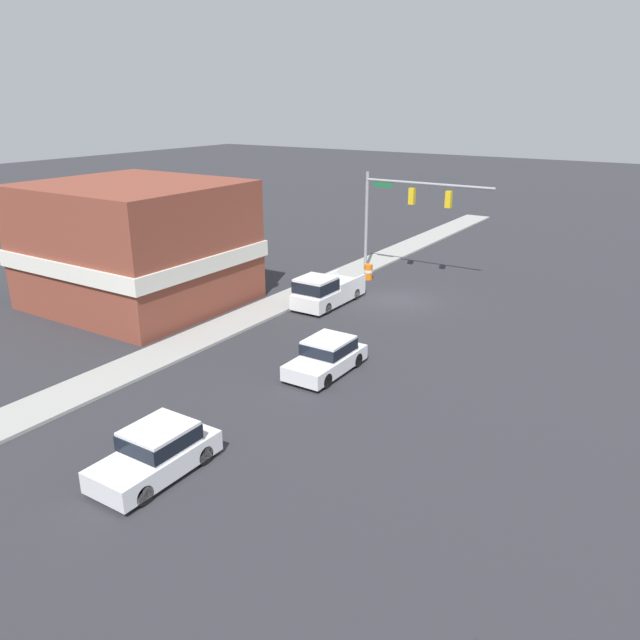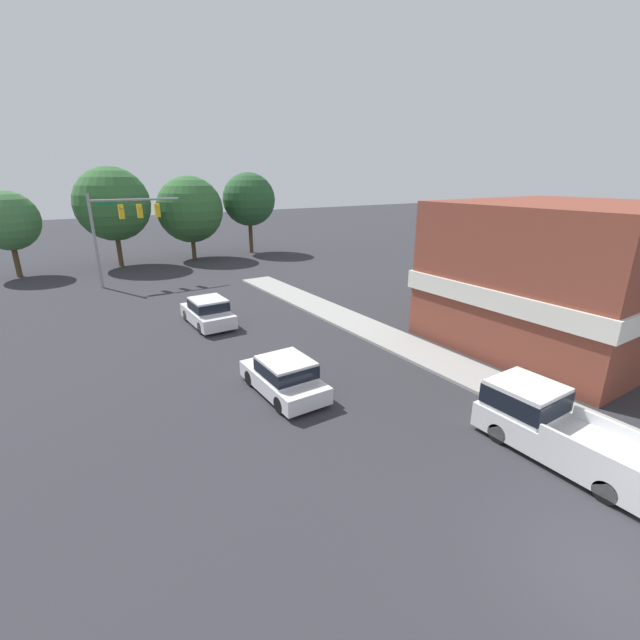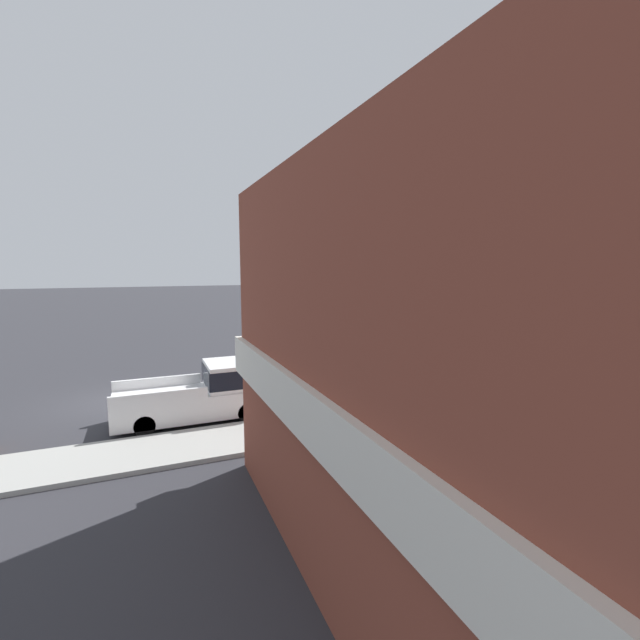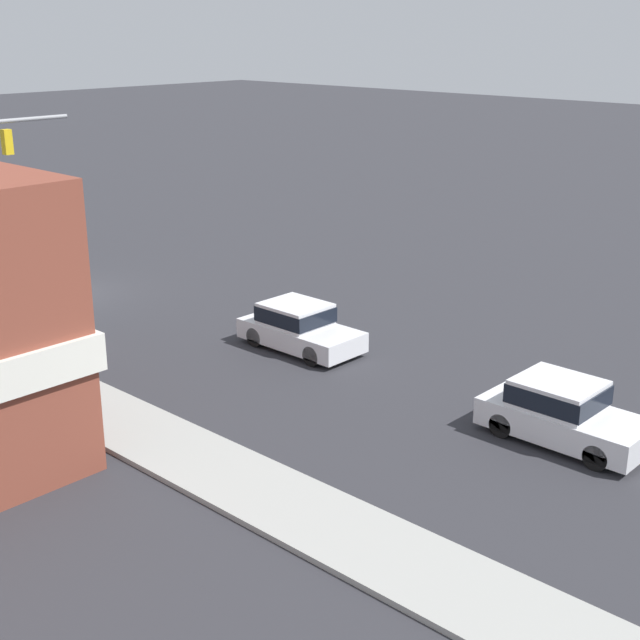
# 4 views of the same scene
# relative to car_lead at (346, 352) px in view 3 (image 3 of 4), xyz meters

# --- Properties ---
(ground_plane) EXTENTS (200.00, 200.00, 0.00)m
(ground_plane) POSITION_rel_car_lead_xyz_m (1.85, -11.16, -0.79)
(ground_plane) COLOR #2D2D33
(sidewalk_curb) EXTENTS (2.40, 60.00, 0.14)m
(sidewalk_curb) POSITION_rel_car_lead_xyz_m (7.55, -11.16, -0.72)
(sidewalk_curb) COLOR #9E9E99
(sidewalk_curb) RESTS_ON ground
(far_signal_assembly) EXTENTS (6.65, 0.49, 7.05)m
(far_signal_assembly) POSITION_rel_car_lead_xyz_m (-1.41, 22.91, 4.36)
(far_signal_assembly) COLOR gray
(far_signal_assembly) RESTS_ON ground
(car_lead) EXTENTS (1.92, 4.23, 1.53)m
(car_lead) POSITION_rel_car_lead_xyz_m (0.00, 0.00, 0.00)
(car_lead) COLOR black
(car_lead) RESTS_ON ground
(car_second_ahead) EXTENTS (1.95, 4.28, 1.63)m
(car_second_ahead) POSITION_rel_car_lead_xyz_m (0.31, 9.77, 0.04)
(car_second_ahead) COLOR black
(car_second_ahead) RESTS_ON ground
(pickup_truck_parked) EXTENTS (2.02, 5.26, 1.94)m
(pickup_truck_parked) POSITION_rel_car_lead_xyz_m (5.14, -7.81, 0.15)
(pickup_truck_parked) COLOR black
(pickup_truck_parked) RESTS_ON ground
(corner_brick_building) EXTENTS (11.21, 10.29, 7.09)m
(corner_brick_building) POSITION_rel_car_lead_xyz_m (14.70, -2.51, 2.69)
(corner_brick_building) COLOR brown
(corner_brick_building) RESTS_ON ground
(church_steeple) EXTENTS (2.90, 2.90, 11.63)m
(church_steeple) POSITION_rel_car_lead_xyz_m (-14.23, 18.95, 5.29)
(church_steeple) COLOR white
(church_steeple) RESTS_ON ground
(backdrop_tree_left_far) EXTENTS (4.92, 4.92, 7.21)m
(backdrop_tree_left_far) POSITION_rel_car_lead_xyz_m (-9.07, 31.12, 3.94)
(backdrop_tree_left_far) COLOR #4C3823
(backdrop_tree_left_far) RESTS_ON ground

